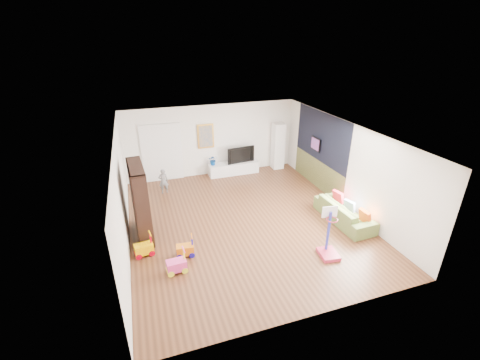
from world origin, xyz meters
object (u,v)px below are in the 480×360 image
object	(u,v)px
bookshelf	(140,202)
sofa	(344,212)
basketball_hoop	(331,234)
media_console	(234,168)

from	to	relation	value
bookshelf	sofa	xyz separation A→B (m)	(5.60, -1.12, -0.73)
bookshelf	sofa	size ratio (longest dim) A/B	1.01
sofa	basketball_hoop	distance (m)	1.87
bookshelf	media_console	bearing A→B (deg)	38.78
sofa	bookshelf	bearing A→B (deg)	76.52
basketball_hoop	sofa	bearing A→B (deg)	51.35
media_console	sofa	world-z (taller)	sofa
media_console	bookshelf	xyz separation A→B (m)	(-3.58, -3.26, 0.80)
media_console	bookshelf	bearing A→B (deg)	-138.32
media_console	basketball_hoop	xyz separation A→B (m)	(0.70, -5.66, 0.42)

